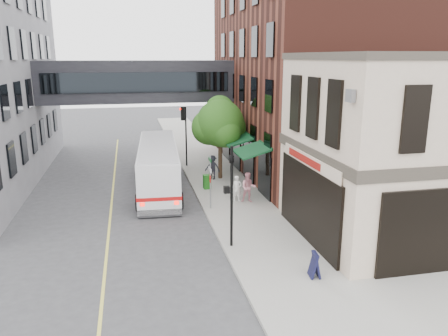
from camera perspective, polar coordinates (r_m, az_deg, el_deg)
name	(u,v)px	position (r m, az deg, el deg)	size (l,w,h in m)	color
ground	(233,270)	(17.89, 1.20, -13.22)	(120.00, 120.00, 0.00)	#38383A
sidewalk_main	(215,175)	(31.06, -1.23, -0.96)	(4.00, 60.00, 0.15)	gray
corner_building	(413,147)	(21.93, 23.40, 2.48)	(10.19, 8.12, 8.45)	#C9B199
brick_building	(318,75)	(33.38, 12.22, 11.83)	(13.76, 18.00, 14.00)	#4A1F17
skyway_bridge	(137,81)	(33.46, -11.25, 11.04)	(14.00, 3.18, 3.00)	black
traffic_signal_near	(231,184)	(18.65, 0.91, -2.14)	(0.44, 0.22, 4.60)	black
traffic_signal_far	(184,124)	(33.02, -5.25, 5.69)	(0.53, 0.28, 4.50)	black
street_sign_pole	(210,177)	(23.65, -1.81, -1.21)	(0.08, 0.75, 3.00)	gray
street_tree	(219,123)	(29.56, -0.61, 5.86)	(3.80, 3.20, 5.60)	#382619
lane_marking	(112,200)	(26.75, -14.44, -4.13)	(0.12, 40.00, 0.01)	#D8CC4C
bus	(158,165)	(27.99, -8.57, 0.43)	(3.14, 10.86, 2.89)	white
pedestrian_a	(237,188)	(25.19, 1.71, -2.69)	(0.55, 0.36, 1.50)	white
pedestrian_b	(248,187)	(24.97, 3.20, -2.56)	(0.85, 0.66, 1.75)	pink
pedestrian_c	(213,167)	(29.62, -1.51, 0.09)	(1.07, 0.62, 1.66)	black
newspaper_box	(207,182)	(27.60, -2.22, -1.80)	(0.45, 0.40, 0.91)	#1A6216
sandwich_board	(315,265)	(17.24, 11.77, -12.27)	(0.35, 0.55, 0.98)	black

